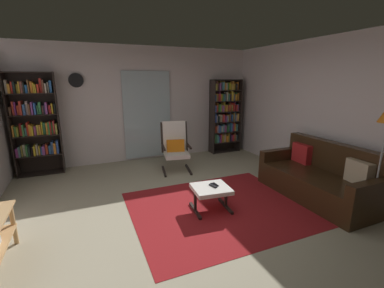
{
  "coord_description": "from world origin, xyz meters",
  "views": [
    {
      "loc": [
        -1.31,
        -3.13,
        1.88
      ],
      "look_at": [
        0.38,
        0.84,
        0.79
      ],
      "focal_mm": 24.32,
      "sensor_mm": 36.0,
      "label": 1
    }
  ],
  "objects_px": {
    "bookshelf_near_sofa": "(225,115)",
    "leather_sofa": "(320,179)",
    "wall_clock": "(76,80)",
    "tv_remote": "(213,186)",
    "lounge_armchair": "(175,145)",
    "ottoman": "(211,191)",
    "bookshelf_near_tv": "(35,122)",
    "cell_phone": "(215,185)"
  },
  "relations": [
    {
      "from": "bookshelf_near_sofa",
      "to": "leather_sofa",
      "type": "xyz_separation_m",
      "value": [
        0.06,
        -3.01,
        -0.67
      ]
    },
    {
      "from": "tv_remote",
      "to": "wall_clock",
      "type": "relative_size",
      "value": 0.5
    },
    {
      "from": "bookshelf_near_sofa",
      "to": "lounge_armchair",
      "type": "relative_size",
      "value": 1.82
    },
    {
      "from": "lounge_armchair",
      "to": "cell_phone",
      "type": "relative_size",
      "value": 7.3
    },
    {
      "from": "bookshelf_near_tv",
      "to": "wall_clock",
      "type": "relative_size",
      "value": 6.94
    },
    {
      "from": "lounge_armchair",
      "to": "wall_clock",
      "type": "height_order",
      "value": "wall_clock"
    },
    {
      "from": "lounge_armchair",
      "to": "ottoman",
      "type": "bearing_deg",
      "value": -93.31
    },
    {
      "from": "ottoman",
      "to": "tv_remote",
      "type": "relative_size",
      "value": 3.93
    },
    {
      "from": "bookshelf_near_sofa",
      "to": "bookshelf_near_tv",
      "type": "bearing_deg",
      "value": -179.87
    },
    {
      "from": "leather_sofa",
      "to": "cell_phone",
      "type": "distance_m",
      "value": 1.79
    },
    {
      "from": "bookshelf_near_tv",
      "to": "leather_sofa",
      "type": "bearing_deg",
      "value": -34.82
    },
    {
      "from": "bookshelf_near_tv",
      "to": "cell_phone",
      "type": "distance_m",
      "value": 3.75
    },
    {
      "from": "ottoman",
      "to": "bookshelf_near_tv",
      "type": "bearing_deg",
      "value": 132.44
    },
    {
      "from": "bookshelf_near_tv",
      "to": "lounge_armchair",
      "type": "distance_m",
      "value": 2.77
    },
    {
      "from": "leather_sofa",
      "to": "tv_remote",
      "type": "distance_m",
      "value": 1.83
    },
    {
      "from": "lounge_armchair",
      "to": "cell_phone",
      "type": "height_order",
      "value": "lounge_armchair"
    },
    {
      "from": "bookshelf_near_tv",
      "to": "lounge_armchair",
      "type": "bearing_deg",
      "value": -18.42
    },
    {
      "from": "ottoman",
      "to": "wall_clock",
      "type": "xyz_separation_m",
      "value": [
        -1.67,
        2.85,
        1.55
      ]
    },
    {
      "from": "bookshelf_near_sofa",
      "to": "tv_remote",
      "type": "relative_size",
      "value": 12.92
    },
    {
      "from": "bookshelf_near_tv",
      "to": "cell_phone",
      "type": "relative_size",
      "value": 14.37
    },
    {
      "from": "ottoman",
      "to": "cell_phone",
      "type": "relative_size",
      "value": 4.04
    },
    {
      "from": "bookshelf_near_tv",
      "to": "bookshelf_near_sofa",
      "type": "height_order",
      "value": "bookshelf_near_tv"
    },
    {
      "from": "tv_remote",
      "to": "ottoman",
      "type": "bearing_deg",
      "value": 172.82
    },
    {
      "from": "cell_phone",
      "to": "lounge_armchair",
      "type": "bearing_deg",
      "value": 86.07
    },
    {
      "from": "bookshelf_near_tv",
      "to": "bookshelf_near_sofa",
      "type": "relative_size",
      "value": 1.08
    },
    {
      "from": "tv_remote",
      "to": "bookshelf_near_sofa",
      "type": "bearing_deg",
      "value": 43.56
    },
    {
      "from": "leather_sofa",
      "to": "lounge_armchair",
      "type": "distance_m",
      "value": 2.76
    },
    {
      "from": "leather_sofa",
      "to": "wall_clock",
      "type": "xyz_separation_m",
      "value": [
        -3.5,
        3.14,
        1.54
      ]
    },
    {
      "from": "bookshelf_near_tv",
      "to": "lounge_armchair",
      "type": "relative_size",
      "value": 1.97
    },
    {
      "from": "leather_sofa",
      "to": "ottoman",
      "type": "relative_size",
      "value": 3.27
    },
    {
      "from": "bookshelf_near_tv",
      "to": "ottoman",
      "type": "height_order",
      "value": "bookshelf_near_tv"
    },
    {
      "from": "lounge_armchair",
      "to": "cell_phone",
      "type": "bearing_deg",
      "value": -90.84
    },
    {
      "from": "wall_clock",
      "to": "tv_remote",
      "type": "bearing_deg",
      "value": -59.08
    },
    {
      "from": "leather_sofa",
      "to": "wall_clock",
      "type": "height_order",
      "value": "wall_clock"
    },
    {
      "from": "tv_remote",
      "to": "cell_phone",
      "type": "relative_size",
      "value": 1.03
    },
    {
      "from": "leather_sofa",
      "to": "cell_phone",
      "type": "height_order",
      "value": "leather_sofa"
    },
    {
      "from": "leather_sofa",
      "to": "tv_remote",
      "type": "bearing_deg",
      "value": 170.7
    },
    {
      "from": "cell_phone",
      "to": "wall_clock",
      "type": "xyz_separation_m",
      "value": [
        -1.75,
        2.8,
        1.48
      ]
    },
    {
      "from": "bookshelf_near_tv",
      "to": "tv_remote",
      "type": "relative_size",
      "value": 13.97
    },
    {
      "from": "bookshelf_near_sofa",
      "to": "ottoman",
      "type": "relative_size",
      "value": 3.29
    },
    {
      "from": "bookshelf_near_sofa",
      "to": "leather_sofa",
      "type": "height_order",
      "value": "bookshelf_near_sofa"
    },
    {
      "from": "bookshelf_near_tv",
      "to": "ottoman",
      "type": "distance_m",
      "value": 3.75
    }
  ]
}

